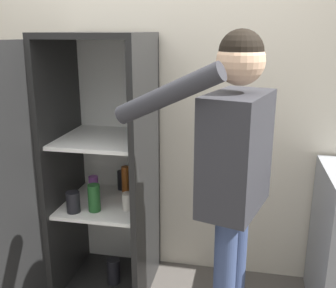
% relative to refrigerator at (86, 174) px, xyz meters
% --- Properties ---
extents(wall_back, '(7.00, 0.06, 2.55)m').
position_rel_refrigerator_xyz_m(wall_back, '(0.31, 0.44, 0.44)').
color(wall_back, beige).
rests_on(wall_back, ground_plane).
extents(refrigerator, '(0.83, 1.19, 1.70)m').
position_rel_refrigerator_xyz_m(refrigerator, '(0.00, 0.00, 0.00)').
color(refrigerator, black).
rests_on(refrigerator, ground_plane).
extents(person, '(0.77, 0.58, 1.73)m').
position_rel_refrigerator_xyz_m(person, '(0.92, -0.29, 0.25)').
color(person, '#384770').
rests_on(person, ground_plane).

